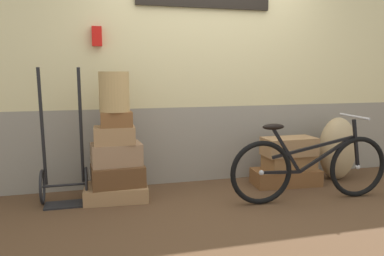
{
  "coord_description": "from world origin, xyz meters",
  "views": [
    {
      "loc": [
        -1.37,
        -3.45,
        1.28
      ],
      "look_at": [
        -0.36,
        0.24,
        0.71
      ],
      "focal_mm": 35.74,
      "sensor_mm": 36.0,
      "label": 1
    }
  ],
  "objects_px": {
    "suitcase_0": "(116,192)",
    "wicker_basket": "(114,92)",
    "suitcase_3": "(114,135)",
    "suitcase_2": "(116,154)",
    "suitcase_7": "(289,146)",
    "luggage_trolley": "(64,174)",
    "suitcase_6": "(289,162)",
    "bicycle": "(310,167)",
    "burlap_sack": "(337,148)",
    "suitcase_1": "(118,175)",
    "suitcase_5": "(286,177)",
    "suitcase_4": "(116,119)"
  },
  "relations": [
    {
      "from": "burlap_sack",
      "to": "bicycle",
      "type": "distance_m",
      "value": 0.95
    },
    {
      "from": "suitcase_0",
      "to": "suitcase_4",
      "type": "xyz_separation_m",
      "value": [
        0.02,
        -0.03,
        0.74
      ]
    },
    {
      "from": "suitcase_2",
      "to": "suitcase_3",
      "type": "height_order",
      "value": "suitcase_3"
    },
    {
      "from": "suitcase_4",
      "to": "suitcase_5",
      "type": "distance_m",
      "value": 2.02
    },
    {
      "from": "suitcase_3",
      "to": "luggage_trolley",
      "type": "height_order",
      "value": "luggage_trolley"
    },
    {
      "from": "suitcase_2",
      "to": "suitcase_1",
      "type": "bearing_deg",
      "value": -82.57
    },
    {
      "from": "suitcase_4",
      "to": "suitcase_7",
      "type": "bearing_deg",
      "value": 1.6
    },
    {
      "from": "suitcase_7",
      "to": "burlap_sack",
      "type": "relative_size",
      "value": 0.79
    },
    {
      "from": "suitcase_3",
      "to": "burlap_sack",
      "type": "distance_m",
      "value": 2.63
    },
    {
      "from": "suitcase_2",
      "to": "suitcase_6",
      "type": "xyz_separation_m",
      "value": [
        1.93,
        -0.03,
        -0.2
      ]
    },
    {
      "from": "luggage_trolley",
      "to": "burlap_sack",
      "type": "bearing_deg",
      "value": 0.22
    },
    {
      "from": "suitcase_2",
      "to": "suitcase_7",
      "type": "relative_size",
      "value": 0.83
    },
    {
      "from": "luggage_trolley",
      "to": "bicycle",
      "type": "xyz_separation_m",
      "value": [
        2.36,
        -0.58,
        0.06
      ]
    },
    {
      "from": "suitcase_4",
      "to": "luggage_trolley",
      "type": "xyz_separation_m",
      "value": [
        -0.52,
        0.08,
        -0.54
      ]
    },
    {
      "from": "bicycle",
      "to": "suitcase_6",
      "type": "bearing_deg",
      "value": 82.15
    },
    {
      "from": "suitcase_1",
      "to": "suitcase_6",
      "type": "xyz_separation_m",
      "value": [
        1.92,
        0.0,
        0.02
      ]
    },
    {
      "from": "suitcase_3",
      "to": "luggage_trolley",
      "type": "xyz_separation_m",
      "value": [
        -0.49,
        0.04,
        -0.37
      ]
    },
    {
      "from": "suitcase_4",
      "to": "suitcase_5",
      "type": "relative_size",
      "value": 0.41
    },
    {
      "from": "suitcase_0",
      "to": "bicycle",
      "type": "relative_size",
      "value": 0.37
    },
    {
      "from": "suitcase_0",
      "to": "suitcase_5",
      "type": "distance_m",
      "value": 1.9
    },
    {
      "from": "suitcase_2",
      "to": "suitcase_7",
      "type": "distance_m",
      "value": 1.91
    },
    {
      "from": "suitcase_3",
      "to": "suitcase_6",
      "type": "height_order",
      "value": "suitcase_3"
    },
    {
      "from": "suitcase_3",
      "to": "bicycle",
      "type": "height_order",
      "value": "bicycle"
    },
    {
      "from": "luggage_trolley",
      "to": "burlap_sack",
      "type": "relative_size",
      "value": 1.77
    },
    {
      "from": "suitcase_4",
      "to": "burlap_sack",
      "type": "distance_m",
      "value": 2.63
    },
    {
      "from": "luggage_trolley",
      "to": "burlap_sack",
      "type": "xyz_separation_m",
      "value": [
        3.1,
        0.01,
        0.09
      ]
    },
    {
      "from": "suitcase_3",
      "to": "suitcase_5",
      "type": "height_order",
      "value": "suitcase_3"
    },
    {
      "from": "luggage_trolley",
      "to": "suitcase_3",
      "type": "bearing_deg",
      "value": -4.51
    },
    {
      "from": "suitcase_2",
      "to": "burlap_sack",
      "type": "distance_m",
      "value": 2.6
    },
    {
      "from": "suitcase_0",
      "to": "suitcase_7",
      "type": "relative_size",
      "value": 1.05
    },
    {
      "from": "suitcase_0",
      "to": "suitcase_4",
      "type": "height_order",
      "value": "suitcase_4"
    },
    {
      "from": "suitcase_3",
      "to": "bicycle",
      "type": "bearing_deg",
      "value": -14.08
    },
    {
      "from": "suitcase_7",
      "to": "wicker_basket",
      "type": "distance_m",
      "value": 2.02
    },
    {
      "from": "wicker_basket",
      "to": "suitcase_0",
      "type": "bearing_deg",
      "value": 150.03
    },
    {
      "from": "suitcase_6",
      "to": "luggage_trolley",
      "type": "xyz_separation_m",
      "value": [
        -2.44,
        0.04,
        0.02
      ]
    },
    {
      "from": "suitcase_5",
      "to": "wicker_basket",
      "type": "distance_m",
      "value": 2.14
    },
    {
      "from": "suitcase_3",
      "to": "suitcase_2",
      "type": "bearing_deg",
      "value": 56.68
    },
    {
      "from": "suitcase_2",
      "to": "suitcase_3",
      "type": "distance_m",
      "value": 0.2
    },
    {
      "from": "suitcase_1",
      "to": "suitcase_4",
      "type": "height_order",
      "value": "suitcase_4"
    },
    {
      "from": "suitcase_0",
      "to": "suitcase_3",
      "type": "xyz_separation_m",
      "value": [
        -0.0,
        0.0,
        0.58
      ]
    },
    {
      "from": "suitcase_7",
      "to": "bicycle",
      "type": "distance_m",
      "value": 0.53
    },
    {
      "from": "suitcase_0",
      "to": "wicker_basket",
      "type": "distance_m",
      "value": 1.01
    },
    {
      "from": "suitcase_2",
      "to": "suitcase_0",
      "type": "bearing_deg",
      "value": -125.24
    },
    {
      "from": "suitcase_1",
      "to": "wicker_basket",
      "type": "height_order",
      "value": "wicker_basket"
    },
    {
      "from": "suitcase_1",
      "to": "suitcase_3",
      "type": "relative_size",
      "value": 1.3
    },
    {
      "from": "suitcase_2",
      "to": "luggage_trolley",
      "type": "bearing_deg",
      "value": 174.48
    },
    {
      "from": "suitcase_3",
      "to": "suitcase_6",
      "type": "xyz_separation_m",
      "value": [
        1.94,
        -0.01,
        -0.39
      ]
    },
    {
      "from": "suitcase_2",
      "to": "bicycle",
      "type": "xyz_separation_m",
      "value": [
        1.85,
        -0.57,
        -0.12
      ]
    },
    {
      "from": "suitcase_1",
      "to": "suitcase_6",
      "type": "height_order",
      "value": "suitcase_1"
    },
    {
      "from": "suitcase_0",
      "to": "suitcase_1",
      "type": "height_order",
      "value": "suitcase_1"
    }
  ]
}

